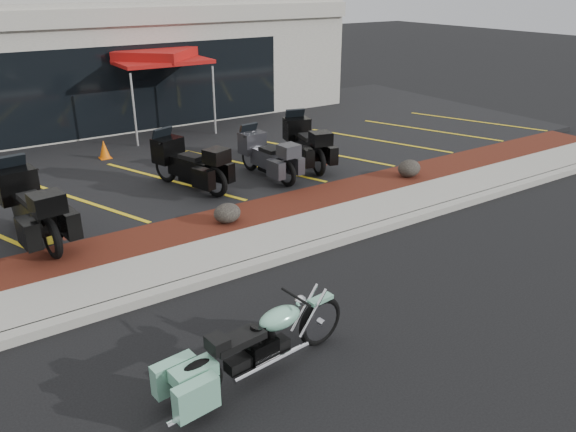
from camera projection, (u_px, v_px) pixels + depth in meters
ground at (305, 284)px, 9.21m from camera, size 90.00×90.00×0.00m
curb at (276, 259)px, 9.87m from camera, size 24.00×0.25×0.15m
sidewalk at (256, 244)px, 10.41m from camera, size 24.00×1.20×0.15m
mulch_bed at (226, 222)px, 11.33m from camera, size 24.00×1.20×0.16m
upper_lot at (135, 157)px, 15.48m from camera, size 26.00×9.60×0.15m
dealership_building at (67, 60)px, 19.54m from camera, size 18.00×8.16×4.00m
boulder_mid at (227, 213)px, 11.07m from camera, size 0.55×0.46×0.39m
boulder_right at (409, 168)px, 13.64m from camera, size 0.59×0.49×0.42m
hero_cruiser at (320, 315)px, 7.51m from camera, size 2.76×0.98×0.95m
touring_black_front at (16, 191)px, 10.72m from camera, size 1.24×2.57×1.44m
touring_black_mid at (165, 155)px, 13.13m from camera, size 1.55×2.42×1.32m
touring_grey at (249, 147)px, 13.95m from camera, size 0.96×2.14×1.21m
touring_black_rear at (295, 133)px, 14.97m from camera, size 1.37×2.41×1.32m
traffic_cone at (104, 149)px, 15.04m from camera, size 0.35×0.35×0.50m
popup_canopy at (156, 57)px, 16.99m from camera, size 2.98×2.98×2.51m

